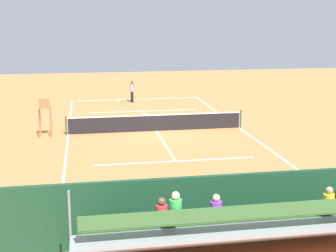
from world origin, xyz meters
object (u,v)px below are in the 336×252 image
(bleacher_stand, at_px, (241,228))
(tennis_player, at_px, (132,89))
(equipment_bag, at_px, (277,220))
(tennis_ball_near, at_px, (139,106))
(courtside_bench, at_px, (317,204))
(umpire_chair, at_px, (45,113))
(tennis_net, at_px, (156,123))
(tennis_racket, at_px, (119,101))

(bleacher_stand, relative_size, tennis_player, 4.70)
(bleacher_stand, xyz_separation_m, equipment_bag, (-1.88, -1.98, -0.76))
(tennis_ball_near, bearing_deg, courtside_bench, 99.30)
(umpire_chair, bearing_deg, tennis_ball_near, -127.47)
(tennis_net, relative_size, umpire_chair, 4.81)
(umpire_chair, xyz_separation_m, tennis_ball_near, (-6.06, -7.90, -1.28))
(tennis_player, bearing_deg, courtside_bench, 99.13)
(umpire_chair, distance_m, tennis_racket, 11.55)
(tennis_player, relative_size, tennis_racket, 3.50)
(tennis_player, xyz_separation_m, tennis_ball_near, (-0.26, 1.99, -0.98))
(tennis_net, height_order, courtside_bench, tennis_net)
(equipment_bag, bearing_deg, tennis_racket, -82.19)
(tennis_net, bearing_deg, umpire_chair, 1.99)
(courtside_bench, distance_m, tennis_racket, 23.92)
(bleacher_stand, bearing_deg, courtside_bench, -147.36)
(bleacher_stand, height_order, umpire_chair, bleacher_stand)
(umpire_chair, xyz_separation_m, tennis_player, (-5.80, -9.89, -0.30))
(bleacher_stand, xyz_separation_m, tennis_ball_near, (0.14, -23.07, -0.90))
(bleacher_stand, height_order, equipment_bag, bleacher_stand)
(bleacher_stand, xyz_separation_m, tennis_player, (0.40, -25.06, 0.08))
(tennis_net, relative_size, tennis_racket, 18.74)
(tennis_player, bearing_deg, umpire_chair, 59.61)
(bleacher_stand, relative_size, tennis_racket, 16.48)
(tennis_net, xyz_separation_m, courtside_bench, (-3.29, 13.27, 0.06))
(tennis_net, bearing_deg, courtside_bench, 103.92)
(tennis_racket, bearing_deg, tennis_net, 97.62)
(tennis_racket, bearing_deg, umpire_chair, 65.07)
(courtside_bench, bearing_deg, umpire_chair, -53.99)
(bleacher_stand, bearing_deg, tennis_net, -90.02)
(bleacher_stand, distance_m, umpire_chair, 16.39)
(tennis_net, bearing_deg, tennis_racket, -82.38)
(bleacher_stand, bearing_deg, equipment_bag, -133.45)
(tennis_net, distance_m, tennis_racket, 10.29)
(bleacher_stand, distance_m, equipment_bag, 2.83)
(bleacher_stand, height_order, courtside_bench, bleacher_stand)
(bleacher_stand, bearing_deg, tennis_racket, -86.96)
(tennis_racket, relative_size, tennis_ball_near, 8.33)
(courtside_bench, bearing_deg, bleacher_stand, 32.64)
(umpire_chair, bearing_deg, tennis_player, -120.39)
(bleacher_stand, height_order, tennis_racket, bleacher_stand)
(umpire_chair, distance_m, tennis_ball_near, 10.04)
(umpire_chair, distance_m, tennis_player, 11.47)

